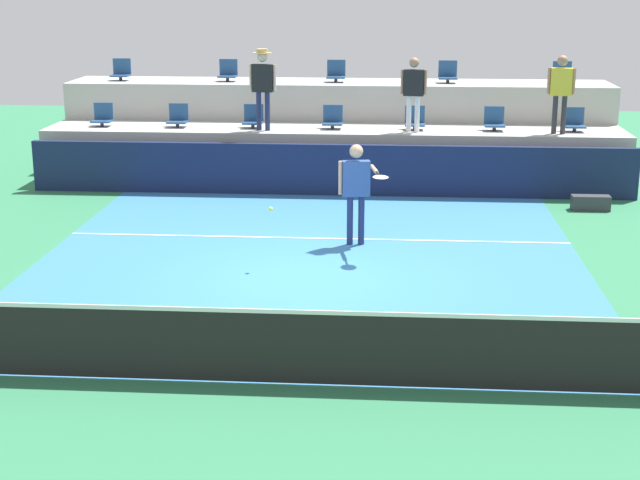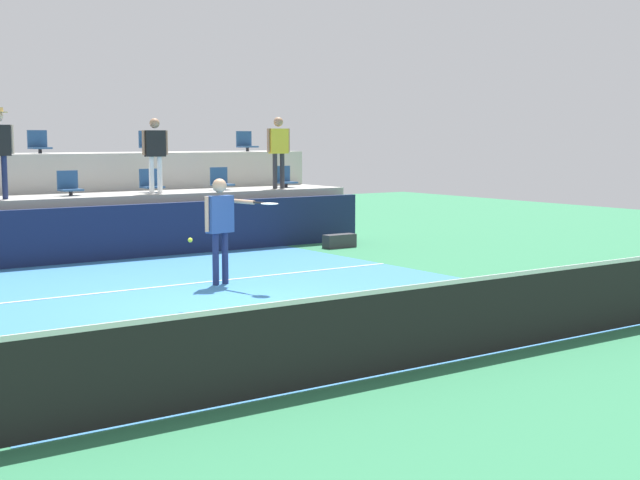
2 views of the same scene
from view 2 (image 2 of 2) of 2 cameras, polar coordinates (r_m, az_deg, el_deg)
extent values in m
plane|color=#2D754C|center=(12.97, -4.74, -4.37)|extent=(40.00, 40.00, 0.00)
cube|color=teal|center=(13.83, -6.84, -3.69)|extent=(9.00, 10.00, 0.01)
cube|color=white|center=(15.06, -9.37, -2.88)|extent=(9.00, 0.06, 0.00)
cube|color=black|center=(9.71, 7.33, -5.37)|extent=(10.40, 0.01, 0.87)
cube|color=white|center=(9.63, 7.36, -2.82)|extent=(10.40, 0.02, 0.05)
cube|color=#141E42|center=(18.27, -14.32, 0.38)|extent=(13.00, 0.16, 1.10)
cube|color=#ADAAA3|center=(19.48, -15.69, 0.93)|extent=(13.00, 1.80, 1.25)
cube|color=#ADAAA3|center=(21.14, -17.35, 2.46)|extent=(13.00, 1.80, 2.10)
cylinder|color=#2D2D33|center=(19.28, -15.64, 2.89)|extent=(0.08, 0.08, 0.10)
cube|color=navy|center=(19.28, -15.65, 3.10)|extent=(0.44, 0.40, 0.04)
cube|color=navy|center=(19.43, -15.84, 3.74)|extent=(0.44, 0.04, 0.38)
cylinder|color=#2D2D33|center=(19.96, -10.67, 3.14)|extent=(0.08, 0.08, 0.10)
cube|color=navy|center=(19.96, -10.67, 3.34)|extent=(0.44, 0.40, 0.04)
cube|color=navy|center=(20.11, -10.90, 3.96)|extent=(0.44, 0.04, 0.38)
cylinder|color=#2D2D33|center=(20.75, -6.24, 3.34)|extent=(0.08, 0.08, 0.10)
cube|color=navy|center=(20.75, -6.25, 3.53)|extent=(0.44, 0.40, 0.04)
cube|color=navy|center=(20.90, -6.49, 4.13)|extent=(0.44, 0.04, 0.38)
cylinder|color=#2D2D33|center=(21.65, -2.18, 3.51)|extent=(0.08, 0.08, 0.10)
cube|color=navy|center=(21.65, -2.18, 3.69)|extent=(0.44, 0.40, 0.04)
cube|color=navy|center=(21.79, -2.44, 4.26)|extent=(0.44, 0.04, 0.38)
cylinder|color=#2D2D33|center=(20.94, -17.46, 5.43)|extent=(0.08, 0.08, 0.10)
cube|color=navy|center=(20.94, -17.46, 5.62)|extent=(0.44, 0.40, 0.04)
cube|color=navy|center=(21.11, -17.63, 6.19)|extent=(0.44, 0.04, 0.38)
cylinder|color=#2D2D33|center=(21.90, -10.77, 5.66)|extent=(0.08, 0.08, 0.10)
cube|color=navy|center=(21.90, -10.77, 5.84)|extent=(0.44, 0.40, 0.04)
cube|color=navy|center=(22.06, -10.98, 6.38)|extent=(0.44, 0.04, 0.38)
cylinder|color=#2D2D33|center=(23.14, -4.66, 5.79)|extent=(0.08, 0.08, 0.10)
cube|color=navy|center=(23.14, -4.66, 5.97)|extent=(0.44, 0.40, 0.04)
cube|color=navy|center=(23.30, -4.89, 6.48)|extent=(0.44, 0.04, 0.38)
cylinder|color=navy|center=(14.95, -6.69, -1.23)|extent=(0.13, 0.13, 0.88)
cylinder|color=navy|center=(15.07, -6.09, -1.16)|extent=(0.13, 0.13, 0.88)
cube|color=#2D4C8C|center=(14.93, -6.42, 1.65)|extent=(0.50, 0.26, 0.62)
sphere|color=tan|center=(14.90, -6.45, 3.47)|extent=(0.28, 0.28, 0.24)
cylinder|color=tan|center=(14.76, -7.25, 1.65)|extent=(0.08, 0.08, 0.58)
cylinder|color=tan|center=(14.87, -4.95, 2.46)|extent=(0.17, 0.56, 0.07)
cylinder|color=black|center=(14.59, -3.98, 2.39)|extent=(0.08, 0.26, 0.04)
ellipsoid|color=silver|center=(14.38, -3.25, 2.33)|extent=(0.31, 0.36, 0.03)
cylinder|color=navy|center=(18.54, -19.51, 3.78)|extent=(0.12, 0.12, 0.85)
cylinder|color=beige|center=(18.55, -19.09, 6.10)|extent=(0.08, 0.08, 0.57)
cylinder|color=white|center=(19.63, -10.72, 4.10)|extent=(0.12, 0.12, 0.80)
cylinder|color=white|center=(19.68, -10.21, 4.11)|extent=(0.12, 0.12, 0.80)
cube|color=black|center=(19.64, -10.50, 6.09)|extent=(0.45, 0.24, 0.56)
sphere|color=#A87A5B|center=(19.64, -10.53, 7.35)|extent=(0.24, 0.24, 0.22)
cylinder|color=#A87A5B|center=(19.57, -11.21, 6.12)|extent=(0.08, 0.08, 0.53)
cylinder|color=#A87A5B|center=(19.71, -9.80, 6.15)|extent=(0.08, 0.08, 0.53)
cylinder|color=#2D2D33|center=(21.12, -2.90, 4.41)|extent=(0.12, 0.12, 0.83)
cylinder|color=#2D2D33|center=(21.20, -2.43, 4.43)|extent=(0.12, 0.12, 0.83)
cube|color=yellow|center=(21.15, -2.67, 6.34)|extent=(0.47, 0.23, 0.59)
sphere|color=#A87A5B|center=(21.15, -2.68, 7.56)|extent=(0.25, 0.25, 0.22)
cylinder|color=#A87A5B|center=(21.04, -3.32, 6.38)|extent=(0.08, 0.08, 0.55)
cylinder|color=#A87A5B|center=(21.26, -2.04, 6.39)|extent=(0.08, 0.08, 0.55)
sphere|color=#CCE033|center=(13.04, -8.30, 0.00)|extent=(0.07, 0.07, 0.07)
cube|color=#333338|center=(19.97, 1.25, -0.06)|extent=(0.76, 0.28, 0.30)
camera|label=1|loc=(8.63, 79.15, 15.50)|focal=53.90mm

